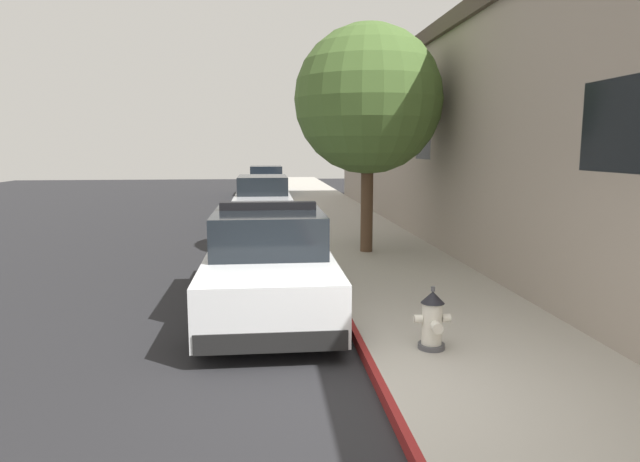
{
  "coord_description": "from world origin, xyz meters",
  "views": [
    {
      "loc": [
        -1.2,
        -4.95,
        2.51
      ],
      "look_at": [
        -0.2,
        4.96,
        1.0
      ],
      "focal_mm": 30.87,
      "sensor_mm": 36.0,
      "label": 1
    }
  ],
  "objects_px": {
    "parked_car_dark_far": "(266,181)",
    "street_tree": "(368,100)",
    "police_cruiser": "(269,262)",
    "parked_car_silver_ahead": "(263,200)",
    "fire_hydrant": "(432,320)"
  },
  "relations": [
    {
      "from": "police_cruiser",
      "to": "parked_car_dark_far",
      "type": "relative_size",
      "value": 1.0
    },
    {
      "from": "police_cruiser",
      "to": "parked_car_dark_far",
      "type": "height_order",
      "value": "police_cruiser"
    },
    {
      "from": "parked_car_silver_ahead",
      "to": "police_cruiser",
      "type": "bearing_deg",
      "value": -89.42
    },
    {
      "from": "fire_hydrant",
      "to": "street_tree",
      "type": "height_order",
      "value": "street_tree"
    },
    {
      "from": "parked_car_silver_ahead",
      "to": "street_tree",
      "type": "distance_m",
      "value": 7.41
    },
    {
      "from": "police_cruiser",
      "to": "parked_car_silver_ahead",
      "type": "relative_size",
      "value": 1.0
    },
    {
      "from": "police_cruiser",
      "to": "fire_hydrant",
      "type": "bearing_deg",
      "value": -50.77
    },
    {
      "from": "parked_car_dark_far",
      "to": "street_tree",
      "type": "distance_m",
      "value": 17.43
    },
    {
      "from": "parked_car_dark_far",
      "to": "fire_hydrant",
      "type": "distance_m",
      "value": 23.37
    },
    {
      "from": "police_cruiser",
      "to": "parked_car_silver_ahead",
      "type": "xyz_separation_m",
      "value": [
        -0.1,
        10.33,
        -0.0
      ]
    },
    {
      "from": "parked_car_dark_far",
      "to": "fire_hydrant",
      "type": "xyz_separation_m",
      "value": [
        1.84,
        -23.3,
        -0.25
      ]
    },
    {
      "from": "police_cruiser",
      "to": "street_tree",
      "type": "height_order",
      "value": "street_tree"
    },
    {
      "from": "police_cruiser",
      "to": "street_tree",
      "type": "bearing_deg",
      "value": 59.76
    },
    {
      "from": "fire_hydrant",
      "to": "street_tree",
      "type": "bearing_deg",
      "value": 86.55
    },
    {
      "from": "parked_car_silver_ahead",
      "to": "fire_hydrant",
      "type": "bearing_deg",
      "value": -80.99
    }
  ]
}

